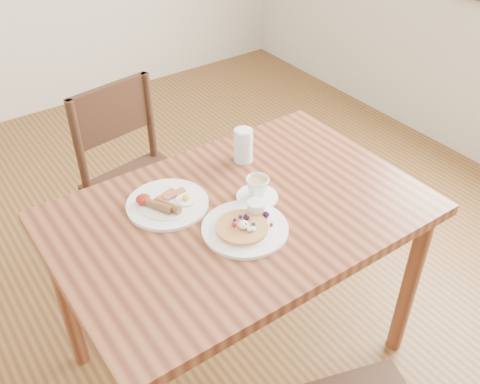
# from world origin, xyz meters

# --- Properties ---
(ground) EXTENTS (5.00, 5.00, 0.00)m
(ground) POSITION_xyz_m (0.00, 0.00, 0.00)
(ground) COLOR #5A3519
(ground) RESTS_ON ground
(dining_table) EXTENTS (1.20, 0.80, 0.75)m
(dining_table) POSITION_xyz_m (0.00, 0.00, 0.65)
(dining_table) COLOR brown
(dining_table) RESTS_ON ground
(chair_far) EXTENTS (0.48, 0.48, 0.88)m
(chair_far) POSITION_xyz_m (-0.05, 0.70, 0.49)
(chair_far) COLOR #391F15
(chair_far) RESTS_ON ground
(pancake_plate) EXTENTS (0.27, 0.27, 0.06)m
(pancake_plate) POSITION_xyz_m (-0.04, -0.09, 0.76)
(pancake_plate) COLOR white
(pancake_plate) RESTS_ON dining_table
(breakfast_plate) EXTENTS (0.27, 0.27, 0.04)m
(breakfast_plate) POSITION_xyz_m (-0.19, 0.15, 0.76)
(breakfast_plate) COLOR white
(breakfast_plate) RESTS_ON dining_table
(teacup_saucer) EXTENTS (0.14, 0.14, 0.08)m
(teacup_saucer) POSITION_xyz_m (0.08, 0.02, 0.78)
(teacup_saucer) COLOR white
(teacup_saucer) RESTS_ON dining_table
(water_glass) EXTENTS (0.07, 0.07, 0.13)m
(water_glass) POSITION_xyz_m (0.18, 0.23, 0.81)
(water_glass) COLOR silver
(water_glass) RESTS_ON dining_table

